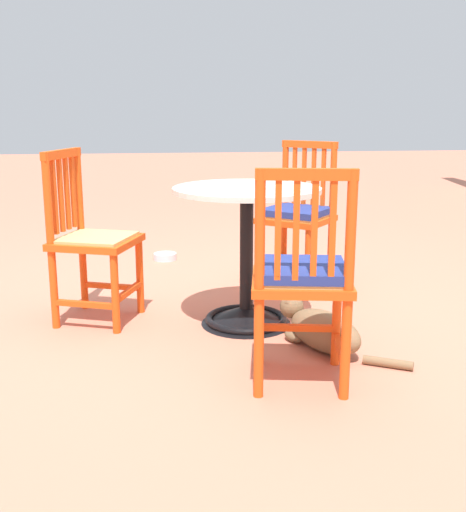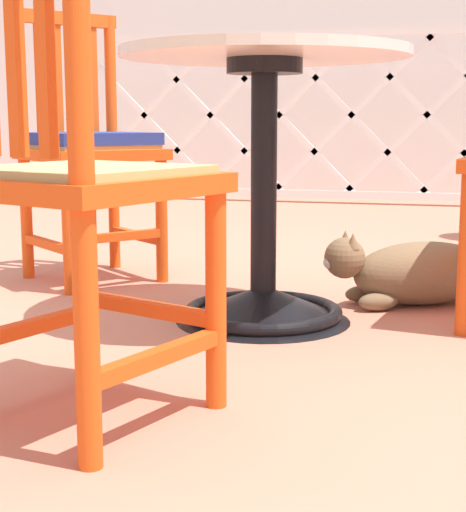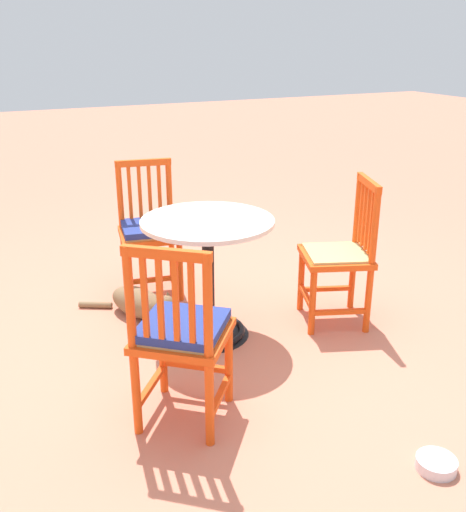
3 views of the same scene
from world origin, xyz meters
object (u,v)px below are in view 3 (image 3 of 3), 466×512
at_px(pet_water_bowl, 436,464).
at_px(tabby_cat, 142,304).
at_px(cafe_table, 209,291).
at_px(orange_chair_facing_out, 340,256).
at_px(orange_chair_by_planter, 181,335).
at_px(orange_chair_tucked_in, 149,231).

bearing_deg(pet_water_bowl, tabby_cat, 20.65).
height_order(cafe_table, orange_chair_facing_out, orange_chair_facing_out).
bearing_deg(tabby_cat, pet_water_bowl, -159.35).
height_order(cafe_table, pet_water_bowl, cafe_table).
distance_m(cafe_table, tabby_cat, 0.52).
bearing_deg(orange_chair_by_planter, tabby_cat, -6.72).
relative_size(orange_chair_tucked_in, pet_water_bowl, 5.36).
relative_size(orange_chair_by_planter, pet_water_bowl, 5.36).
bearing_deg(orange_chair_facing_out, tabby_cat, 63.38).
bearing_deg(cafe_table, orange_chair_facing_out, -101.78).
bearing_deg(orange_chair_tucked_in, pet_water_bowl, -166.80).
distance_m(tabby_cat, pet_water_bowl, 2.00).
bearing_deg(orange_chair_facing_out, orange_chair_tucked_in, 45.32).
distance_m(orange_chair_tucked_in, orange_chair_by_planter, 1.49).
distance_m(orange_chair_facing_out, tabby_cat, 1.28).
bearing_deg(tabby_cat, orange_chair_facing_out, -116.62).
bearing_deg(tabby_cat, cafe_table, -142.16).
bearing_deg(orange_chair_by_planter, orange_chair_tucked_in, -12.03).
relative_size(cafe_table, orange_chair_tucked_in, 0.83).
bearing_deg(orange_chair_tucked_in, tabby_cat, 153.35).
relative_size(orange_chair_facing_out, orange_chair_tucked_in, 1.00).
distance_m(cafe_table, orange_chair_by_planter, 0.84).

